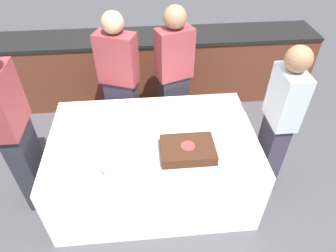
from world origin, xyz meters
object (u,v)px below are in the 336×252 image
(cake, at_px, (188,150))
(plate_stack, at_px, (90,134))
(person_standing_back, at_px, (120,82))
(person_seated_left, at_px, (15,131))
(person_cutting_cake, at_px, (174,77))
(wine_glass, at_px, (104,166))
(person_seated_right, at_px, (279,122))

(cake, distance_m, plate_stack, 0.86)
(cake, relative_size, person_standing_back, 0.31)
(person_seated_left, bearing_deg, person_cutting_cake, -60.59)
(wine_glass, height_order, person_cutting_cake, person_cutting_cake)
(plate_stack, xyz_separation_m, person_standing_back, (0.24, 0.75, 0.04))
(wine_glass, xyz_separation_m, person_seated_left, (-0.75, 0.43, 0.02))
(cake, relative_size, person_cutting_cake, 0.30)
(cake, bearing_deg, person_cutting_cake, 90.00)
(wine_glass, bearing_deg, person_seated_left, 150.37)
(wine_glass, relative_size, person_seated_left, 0.11)
(cake, relative_size, person_seated_left, 0.29)
(wine_glass, bearing_deg, cake, 15.69)
(wine_glass, distance_m, person_standing_back, 1.22)
(person_seated_left, bearing_deg, plate_stack, -86.17)
(plate_stack, xyz_separation_m, wine_glass, (0.16, -0.47, 0.10))
(plate_stack, height_order, person_seated_right, person_seated_right)
(wine_glass, distance_m, person_seated_left, 0.87)
(cake, distance_m, person_seated_left, 1.43)
(plate_stack, height_order, person_seated_left, person_seated_left)
(person_cutting_cake, bearing_deg, wine_glass, 42.76)
(person_seated_right, height_order, person_standing_back, person_standing_back)
(cake, xyz_separation_m, person_seated_left, (-1.40, 0.25, 0.10))
(wine_glass, bearing_deg, plate_stack, 109.27)
(plate_stack, height_order, wine_glass, wine_glass)
(person_cutting_cake, height_order, person_seated_left, person_seated_left)
(cake, relative_size, plate_stack, 2.33)
(plate_stack, distance_m, person_cutting_cake, 1.11)
(plate_stack, bearing_deg, person_seated_right, -1.36)
(wine_glass, height_order, person_seated_right, person_seated_right)
(person_cutting_cake, distance_m, person_seated_left, 1.61)
(person_cutting_cake, bearing_deg, cake, 70.79)
(plate_stack, bearing_deg, person_seated_left, -176.17)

